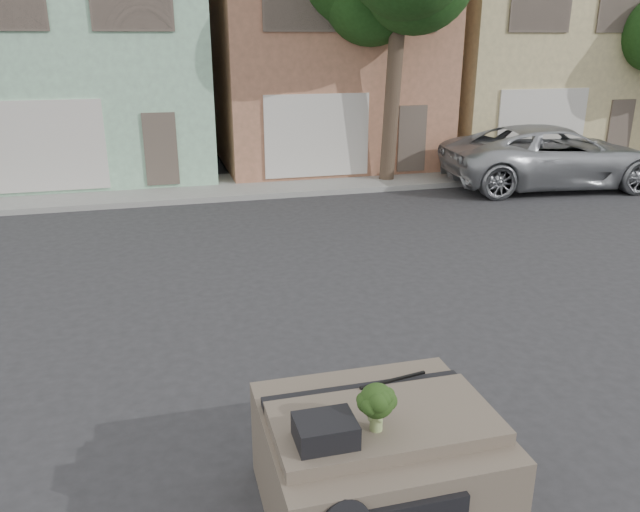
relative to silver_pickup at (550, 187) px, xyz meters
name	(u,v)px	position (x,y,z in m)	size (l,w,h in m)	color
ground_plane	(301,359)	(-9.57, -8.38, 0.00)	(120.00, 120.00, 0.00)	#303033
sidewalk	(219,187)	(-9.57, 2.12, 0.07)	(40.00, 3.00, 0.15)	gray
townhouse_mint	(87,51)	(-13.07, 6.12, 3.77)	(7.20, 8.20, 7.55)	#9DD0AB
townhouse_tan	(317,50)	(-5.57, 6.12, 3.77)	(7.20, 8.20, 7.55)	#A97053
townhouse_beige	(511,49)	(1.93, 6.12, 3.77)	(7.20, 8.20, 7.55)	tan
silver_pickup	(550,187)	(0.00, 0.00, 0.00)	(2.97, 6.44, 1.79)	#A5A8AD
tree_near	(394,35)	(-4.57, 1.42, 4.25)	(4.40, 4.00, 8.50)	#1A3F14
car_dashboard	(377,461)	(-9.57, -11.38, 0.56)	(2.00, 1.80, 1.12)	brown
instrument_hump	(325,431)	(-10.15, -11.73, 1.22)	(0.48, 0.38, 0.20)	black
wiper_arm	(393,380)	(-9.29, -11.00, 1.13)	(0.70, 0.03, 0.02)	black
broccoli	(377,407)	(-9.70, -11.68, 1.33)	(0.35, 0.35, 0.43)	#1E3612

